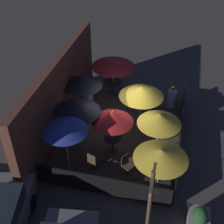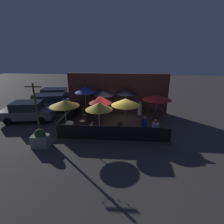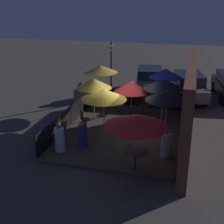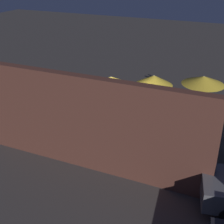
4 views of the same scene
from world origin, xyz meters
name	(u,v)px [view 4 (image 4 of 4)]	position (x,y,z in m)	size (l,w,h in m)	color
ground_plane	(120,131)	(0.00, 0.00, 0.00)	(60.00, 60.00, 0.00)	#423D3A
patio_deck	(120,130)	(0.00, 0.00, 0.06)	(7.28, 5.39, 0.12)	#47382D
building_wall	(89,124)	(0.00, 2.92, 1.80)	(8.88, 0.36, 3.60)	brown
fence_front	(139,98)	(0.00, -2.65, 0.59)	(7.08, 0.05, 0.95)	black
fence_side_left	(201,136)	(-3.59, 0.00, 0.59)	(0.05, 5.19, 0.95)	black
patio_umbrella_0	(203,80)	(-3.16, -1.99, 2.28)	(1.90, 1.90, 2.35)	#B2B2B7
patio_umbrella_1	(42,90)	(3.20, 1.20, 1.96)	(2.29, 2.29, 2.03)	#B2B2B7
patio_umbrella_2	(145,97)	(-1.17, 0.18, 1.97)	(1.74, 1.74, 2.13)	#B2B2B7
patio_umbrella_3	(154,80)	(-0.98, -1.71, 2.05)	(1.79, 1.79, 2.17)	#B2B2B7
patio_umbrella_4	(132,106)	(-1.18, 1.69, 2.20)	(1.97, 1.97, 2.32)	#B2B2B7
patio_umbrella_5	(172,108)	(-2.65, 1.66, 2.38)	(1.72, 1.72, 2.49)	#B2B2B7
patio_umbrella_6	(82,101)	(0.73, 2.05, 2.23)	(1.83, 1.83, 2.33)	#B2B2B7
patio_umbrella_7	(111,82)	(0.74, -0.69, 2.08)	(2.02, 2.02, 2.19)	#B2B2B7
dining_table_0	(199,112)	(-3.16, -1.99, 0.72)	(0.97, 0.97, 0.75)	black
dining_table_1	(45,116)	(3.20, 1.20, 0.70)	(0.96, 0.96, 0.72)	black
dining_table_2	(143,124)	(-1.17, 0.18, 0.71)	(0.80, 0.80, 0.75)	black
patio_chair_0	(171,137)	(-2.49, 0.65, 0.64)	(0.51, 0.51, 0.94)	#4C3828
patio_chair_1	(128,103)	(0.32, -1.79, 0.64)	(0.56, 0.56, 0.95)	#4C3828
patio_chair_2	(175,123)	(-2.34, -0.69, 0.61)	(0.55, 0.55, 0.90)	#4C3828
patron_0	(92,101)	(2.08, -1.26, 0.62)	(0.56, 0.56, 1.14)	navy
patron_1	(55,132)	(1.99, 2.20, 0.63)	(0.55, 0.55, 1.16)	silver
patron_2	(88,93)	(2.67, -2.03, 0.66)	(0.57, 0.57, 1.22)	silver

